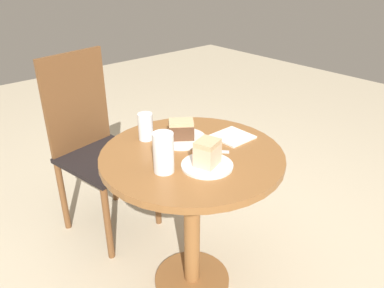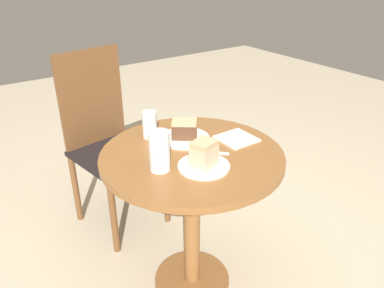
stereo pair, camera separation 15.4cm
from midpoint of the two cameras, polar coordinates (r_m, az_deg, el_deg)
ground_plane at (r=2.01m, az=-2.33°, el=-20.19°), size 8.00×8.00×0.00m
table at (r=1.64m, az=-2.70°, el=-6.53°), size 0.77×0.77×0.73m
chair at (r=2.18m, az=-16.43°, el=-0.16°), size 0.49×0.50×1.02m
plate_near at (r=1.45m, az=-0.71°, el=-3.35°), size 0.20×0.20×0.01m
plate_far at (r=1.67m, az=-4.27°, el=0.78°), size 0.22×0.22×0.01m
cake_slice_near at (r=1.42m, az=-0.73°, el=-1.42°), size 0.11×0.10×0.10m
cake_slice_far at (r=1.65m, az=-4.33°, el=2.20°), size 0.13×0.13×0.08m
glass_lemonade at (r=1.67m, az=-9.70°, el=2.33°), size 0.07×0.07×0.12m
glass_water at (r=1.40m, az=-7.50°, el=-1.76°), size 0.08×0.08×0.16m
napkin_stack at (r=1.68m, az=3.62°, el=1.08°), size 0.16×0.16×0.01m
fork at (r=1.56m, az=0.08°, el=-1.17°), size 0.12×0.13×0.00m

